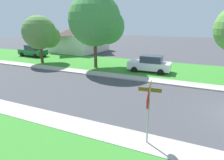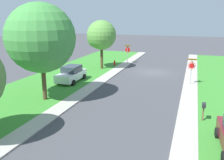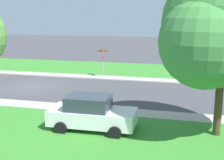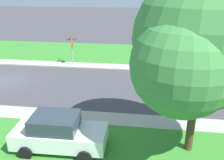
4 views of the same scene
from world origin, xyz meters
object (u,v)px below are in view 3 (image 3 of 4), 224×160
(car_white_driveway_right, at_px, (91,113))
(tree_across_left, at_px, (220,29))
(stop_sign_far_corner, at_px, (103,58))
(mailbox, at_px, (207,70))

(car_white_driveway_right, height_order, tree_across_left, tree_across_left)
(stop_sign_far_corner, height_order, car_white_driveway_right, stop_sign_far_corner)
(stop_sign_far_corner, bearing_deg, car_white_driveway_right, 13.04)
(car_white_driveway_right, height_order, mailbox, car_white_driveway_right)
(tree_across_left, distance_m, mailbox, 13.56)
(stop_sign_far_corner, distance_m, tree_across_left, 15.06)
(stop_sign_far_corner, relative_size, mailbox, 2.11)
(car_white_driveway_right, relative_size, mailbox, 3.31)
(mailbox, bearing_deg, car_white_driveway_right, -25.27)
(stop_sign_far_corner, relative_size, car_white_driveway_right, 0.64)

